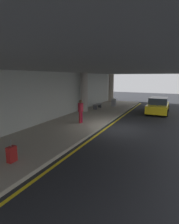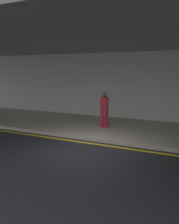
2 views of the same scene
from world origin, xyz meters
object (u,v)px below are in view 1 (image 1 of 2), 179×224
at_px(traveler_with_luggage, 81,110).
at_px(suitcase_upright_primary, 12,154).
at_px(support_column_far_left, 84,92).
at_px(car_yellow_taxi, 158,106).
at_px(support_column_left_mid, 111,88).
at_px(trash_bin_steel, 114,102).
at_px(bench_metal, 97,105).

distance_m(traveler_with_luggage, suitcase_upright_primary, 6.62).
relative_size(support_column_far_left, car_yellow_taxi, 0.89).
height_order(support_column_left_mid, trash_bin_steel, support_column_left_mid).
xyz_separation_m(car_yellow_taxi, bench_metal, (-0.89, 5.88, -0.21)).
xyz_separation_m(car_yellow_taxi, trash_bin_steel, (1.39, 4.84, -0.14)).
bearing_deg(car_yellow_taxi, trash_bin_steel, 75.23).
relative_size(bench_metal, trash_bin_steel, 1.88).
relative_size(traveler_with_luggage, suitcase_upright_primary, 1.87).
bearing_deg(bench_metal, support_column_far_left, 162.04).
relative_size(support_column_left_mid, traveler_with_luggage, 2.17).
height_order(car_yellow_taxi, bench_metal, car_yellow_taxi).
xyz_separation_m(bench_metal, trash_bin_steel, (2.28, -1.04, 0.07)).
xyz_separation_m(traveler_with_luggage, suitcase_upright_primary, (-6.57, -0.47, -0.65)).
xyz_separation_m(traveler_with_luggage, bench_metal, (6.11, 1.26, -0.61)).
xyz_separation_m(support_column_far_left, traveler_with_luggage, (-4.23, -1.87, -0.86)).
relative_size(suitcase_upright_primary, bench_metal, 0.56).
bearing_deg(trash_bin_steel, support_column_left_mid, 23.32).
bearing_deg(support_column_left_mid, support_column_far_left, 180.00).
bearing_deg(suitcase_upright_primary, support_column_far_left, -2.67).
bearing_deg(bench_metal, trash_bin_steel, -24.59).
distance_m(support_column_left_mid, trash_bin_steel, 4.41).
xyz_separation_m(support_column_left_mid, bench_metal, (-6.12, -0.61, -1.47)).
relative_size(support_column_far_left, support_column_left_mid, 1.00).
xyz_separation_m(support_column_left_mid, car_yellow_taxi, (-5.23, -6.50, -1.26)).
relative_size(traveler_with_luggage, bench_metal, 1.05).
height_order(car_yellow_taxi, traveler_with_luggage, traveler_with_luggage).
distance_m(car_yellow_taxi, bench_metal, 5.96).
bearing_deg(car_yellow_taxi, support_column_left_mid, 52.42).
bearing_deg(trash_bin_steel, support_column_far_left, 158.33).
xyz_separation_m(suitcase_upright_primary, trash_bin_steel, (14.96, 0.69, 0.11)).
distance_m(car_yellow_taxi, traveler_with_luggage, 8.40).
bearing_deg(support_column_far_left, car_yellow_taxi, -66.87).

